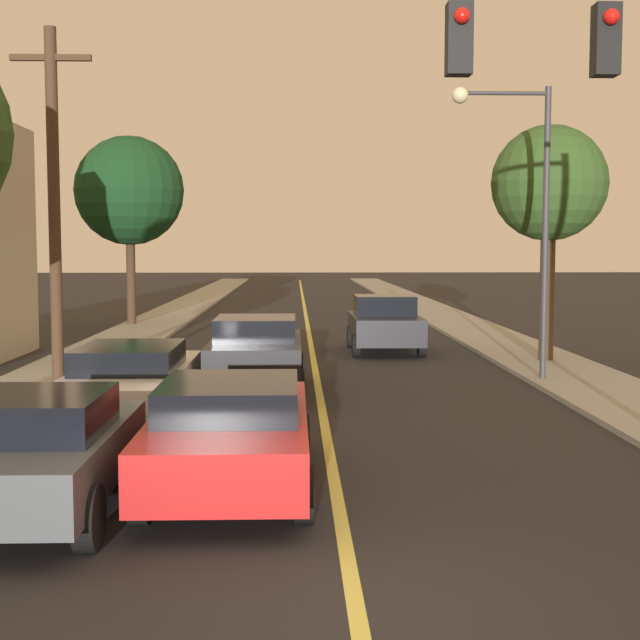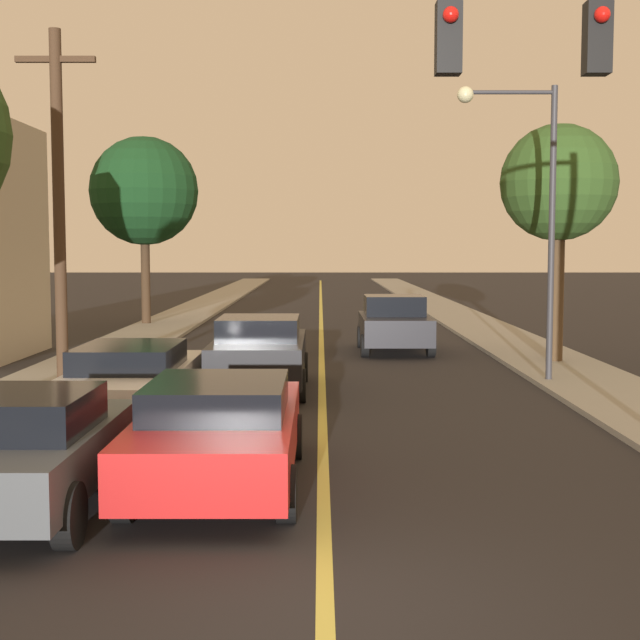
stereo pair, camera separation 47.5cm
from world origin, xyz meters
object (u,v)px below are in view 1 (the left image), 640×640
utility_pole_left (54,204)px  traffic_signal_mast (631,121)px  car_outer_lane_second (132,379)px  streetlamp_right (521,189)px  tree_left_far (130,191)px  car_near_lane_second (256,353)px  tree_right_near (549,185)px  car_far_oncoming (385,324)px  car_near_lane_front (231,430)px  car_outer_lane_front (41,451)px

utility_pole_left → traffic_signal_mast: bearing=-36.1°
car_outer_lane_second → streetlamp_right: (7.92, 4.00, 3.63)m
streetlamp_right → tree_left_far: (-11.31, 14.69, 0.83)m
car_near_lane_second → tree_right_near: (7.40, 4.31, 3.83)m
streetlamp_right → tree_right_near: bearing=64.4°
utility_pole_left → car_far_oncoming: bearing=46.0°
car_far_oncoming → car_near_lane_second: bearing=64.2°
tree_left_far → tree_right_near: bearing=-41.6°
car_near_lane_front → tree_left_far: tree_left_far is taller
car_near_lane_front → car_near_lane_second: car_near_lane_second is taller
car_outer_lane_second → car_near_lane_second: bearing=54.9°
car_outer_lane_second → utility_pole_left: (-1.92, 2.37, 3.19)m
car_outer_lane_front → car_far_oncoming: (5.53, 15.79, 0.08)m
utility_pole_left → tree_right_near: (11.40, 4.89, 0.74)m
car_near_lane_front → traffic_signal_mast: size_ratio=0.75×
tree_left_far → car_outer_lane_front: bearing=-82.1°
car_outer_lane_second → traffic_signal_mast: 9.27m
tree_right_near → car_outer_lane_front: bearing=-126.2°
traffic_signal_mast → tree_right_near: 11.76m
traffic_signal_mast → tree_left_far: tree_left_far is taller
traffic_signal_mast → tree_left_far: bearing=114.8°
car_near_lane_front → car_far_oncoming: size_ratio=1.26×
car_far_oncoming → traffic_signal_mast: traffic_signal_mast is taller
tree_left_far → traffic_signal_mast: bearing=-65.2°
car_near_lane_front → streetlamp_right: 10.97m
car_near_lane_front → car_near_lane_second: (0.00, 7.52, 0.09)m
car_outer_lane_second → traffic_signal_mast: (7.21, -4.27, 3.96)m
car_near_lane_second → traffic_signal_mast: 9.66m
traffic_signal_mast → streetlamp_right: 8.31m
car_near_lane_front → traffic_signal_mast: traffic_signal_mast is taller
tree_left_far → utility_pole_left: bearing=-84.9°
car_near_lane_second → traffic_signal_mast: traffic_signal_mast is taller
car_near_lane_second → tree_left_far: (-5.47, 15.73, 4.36)m
car_far_oncoming → utility_pole_left: size_ratio=0.53×
car_near_lane_front → car_far_oncoming: car_far_oncoming is taller
car_far_oncoming → car_outer_lane_front: bearing=70.7°
car_outer_lane_front → tree_right_near: tree_right_near is taller
car_outer_lane_second → tree_right_near: (9.48, 7.26, 3.94)m
car_near_lane_second → streetlamp_right: size_ratio=0.68×
car_far_oncoming → tree_right_near: bearing=144.4°
car_outer_lane_second → car_near_lane_front: bearing=-65.5°
car_near_lane_second → car_far_oncoming: car_far_oncoming is taller
car_near_lane_second → traffic_signal_mast: (5.13, -7.23, 3.85)m
car_outer_lane_front → car_far_oncoming: car_far_oncoming is taller
tree_right_near → traffic_signal_mast: bearing=-101.1°
streetlamp_right → tree_right_near: (1.56, 3.27, 0.31)m
tree_right_near → streetlamp_right: bearing=-115.6°
car_near_lane_front → car_far_oncoming: 15.05m
traffic_signal_mast → tree_right_near: size_ratio=1.06×
car_outer_lane_front → utility_pole_left: size_ratio=0.55×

